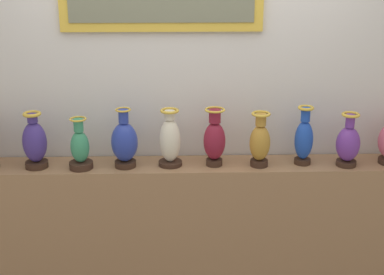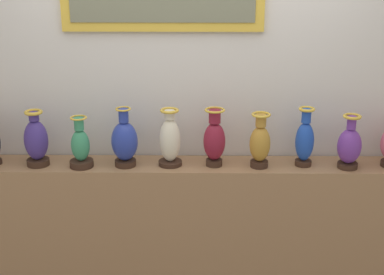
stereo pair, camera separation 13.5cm
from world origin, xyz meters
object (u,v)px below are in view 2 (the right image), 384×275
vase_violet (349,146)px  vase_jade (81,147)px  vase_ochre (260,143)px  vase_burgundy (214,140)px  vase_indigo (36,141)px  vase_sapphire (305,140)px  vase_ivory (170,140)px  vase_cobalt (125,142)px

vase_violet → vase_jade: bearing=180.0°
vase_violet → vase_ochre: bearing=178.8°
vase_violet → vase_burgundy: bearing=177.8°
vase_indigo → vase_sapphire: bearing=0.5°
vase_jade → vase_violet: (1.77, -0.00, 0.02)m
vase_ochre → vase_violet: vase_ochre is taller
vase_jade → vase_sapphire: vase_sapphire is taller
vase_ivory → vase_ochre: 0.60m
vase_ochre → vase_sapphire: size_ratio=0.92×
vase_jade → vase_ochre: (1.19, 0.01, 0.03)m
vase_cobalt → vase_sapphire: bearing=0.9°
vase_cobalt → vase_sapphire: vase_sapphire is taller
vase_burgundy → vase_sapphire: size_ratio=0.98×
vase_jade → vase_ivory: bearing=3.9°
vase_cobalt → vase_ivory: (0.30, 0.02, 0.00)m
vase_jade → vase_ivory: 0.59m
vase_cobalt → vase_violet: size_ratio=1.09×
vase_ivory → vase_burgundy: 0.30m
vase_ivory → vase_ochre: size_ratio=1.05×
vase_indigo → vase_ivory: (0.89, 0.01, 0.00)m
vase_ivory → vase_burgundy: size_ratio=0.99×
vase_indigo → vase_violet: size_ratio=1.04×
vase_ivory → vase_burgundy: bearing=-1.3°
vase_burgundy → vase_ochre: 0.30m
vase_ochre → vase_sapphire: (0.30, 0.03, 0.01)m
vase_indigo → vase_jade: bearing=-5.0°
vase_indigo → vase_cobalt: bearing=-0.3°
vase_jade → vase_cobalt: vase_cobalt is taller
vase_cobalt → vase_sapphire: (1.20, 0.02, 0.01)m
vase_ivory → vase_violet: size_ratio=1.06×
vase_burgundy → vase_indigo: bearing=-179.6°
vase_ivory → vase_sapphire: bearing=0.1°
vase_cobalt → vase_violet: 1.48m
vase_burgundy → vase_ochre: (0.30, -0.02, -0.01)m
vase_cobalt → vase_burgundy: 0.60m
vase_ivory → vase_burgundy: (0.30, -0.01, 0.01)m
vase_sapphire → vase_ivory: bearing=-179.9°
vase_burgundy → vase_violet: 0.89m
vase_cobalt → vase_burgundy: size_ratio=1.02×
vase_jade → vase_burgundy: bearing=2.1°
vase_indigo → vase_ochre: vase_indigo is taller
vase_jade → vase_violet: size_ratio=0.95×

